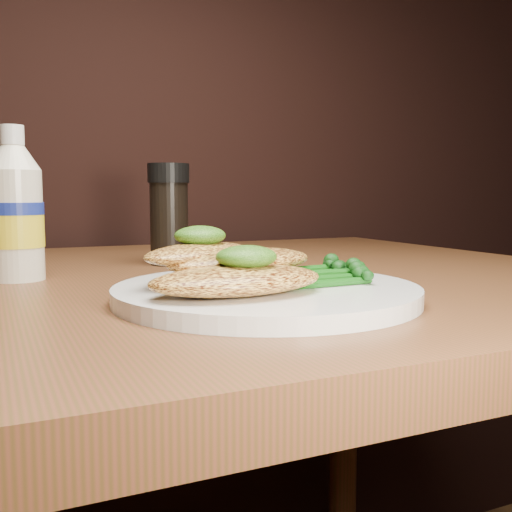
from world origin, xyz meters
name	(u,v)px	position (x,y,z in m)	size (l,w,h in m)	color
plate	(266,293)	(0.11, 0.86, 0.76)	(0.26, 0.26, 0.01)	white
chicken_front	(237,280)	(0.07, 0.82, 0.78)	(0.14, 0.08, 0.02)	#FBBC4F
chicken_mid	(241,261)	(0.09, 0.87, 0.78)	(0.14, 0.07, 0.02)	#FBBC4F
chicken_back	(200,254)	(0.06, 0.89, 0.79)	(0.12, 0.06, 0.02)	#FBBC4F
pesto_front	(246,257)	(0.08, 0.82, 0.79)	(0.05, 0.05, 0.02)	black
pesto_back	(200,236)	(0.06, 0.90, 0.81)	(0.05, 0.04, 0.02)	black
broccolini_bundle	(310,271)	(0.15, 0.86, 0.77)	(0.12, 0.10, 0.02)	#145612
mayo_bottle	(15,204)	(-0.08, 1.08, 0.83)	(0.06, 0.06, 0.16)	beige
pepper_grinder	(169,214)	(0.11, 1.14, 0.82)	(0.05, 0.05, 0.13)	black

